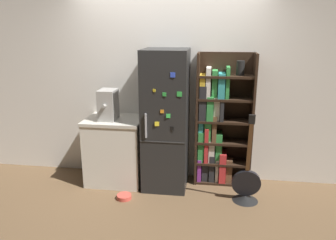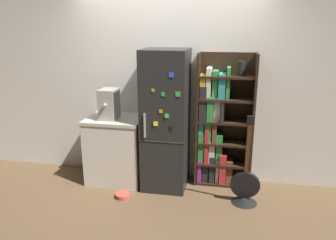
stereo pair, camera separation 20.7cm
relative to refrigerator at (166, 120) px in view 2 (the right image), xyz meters
The scene contains 8 objects.
ground_plane 0.91m from the refrigerator, 89.99° to the right, with size 16.00×16.00×0.00m, color brown.
wall_back 0.53m from the refrigerator, 90.00° to the left, with size 8.00×0.05×2.60m.
refrigerator is the anchor object (origin of this frame).
bookshelf 0.69m from the refrigerator, 15.84° to the left, with size 0.73×0.29×1.74m.
kitchen_counter 0.82m from the refrigerator, behind, with size 0.75×0.61×0.89m.
espresso_machine 0.77m from the refrigerator, behind, with size 0.21×0.34×0.39m.
guitar 1.29m from the refrigerator, 16.87° to the right, with size 0.35×0.31×1.12m.
pet_bowl 1.08m from the refrigerator, 134.20° to the right, with size 0.18×0.18×0.05m.
Camera 2 is at (0.79, -3.81, 2.04)m, focal length 35.00 mm.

